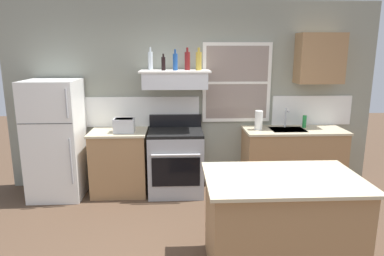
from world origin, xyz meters
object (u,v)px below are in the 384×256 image
Objects in this scene: bottle_balsamic_dark at (163,63)px; kitchen_island at (281,223)px; bottle_red_label_wine at (187,61)px; stove_range at (176,161)px; bottle_clear_tall at (150,60)px; paper_towel_roll at (259,120)px; bottle_champagne_gold_foil at (199,61)px; dish_soap_bottle at (304,121)px; bottle_blue_liqueur at (175,62)px; toaster at (124,125)px; refrigerator at (56,139)px.

bottle_balsamic_dark is 2.60m from kitchen_island.
stove_range is at bearing -142.88° from bottle_red_label_wine.
stove_range is 0.78× the size of kitchen_island.
paper_towel_roll is (1.52, -0.12, -0.83)m from bottle_clear_tall.
bottle_champagne_gold_foil reaches higher than paper_towel_roll.
dish_soap_bottle is at bearing 2.94° from bottle_champagne_gold_foil.
bottle_champagne_gold_foil is 0.22× the size of kitchen_island.
bottle_blue_liqueur is at bearing -155.00° from bottle_red_label_wine.
paper_towel_roll is at bearing -171.87° from dish_soap_bottle.
bottle_clear_tall is 2.38m from dish_soap_bottle.
refrigerator is at bearing 179.01° from toaster.
bottle_balsamic_dark reaches higher than toaster.
kitchen_island is (0.79, -1.98, -1.42)m from bottle_red_label_wine.
dish_soap_bottle is (1.56, 0.08, -0.87)m from bottle_champagne_gold_foil.
bottle_champagne_gold_foil is at bearing 10.04° from stove_range.
refrigerator is 2.11m from bottle_red_label_wine.
bottle_blue_liqueur is (1.66, 0.08, 1.05)m from refrigerator.
bottle_clear_tall reaches higher than bottle_red_label_wine.
paper_towel_roll is (1.01, -0.09, -0.83)m from bottle_red_label_wine.
bottle_red_label_wine is (0.17, 0.13, 1.41)m from stove_range.
paper_towel_roll is (0.86, -0.02, -0.83)m from bottle_champagne_gold_foil.
refrigerator is 1.70m from bottle_clear_tall.
bottle_clear_tall is at bearing 175.54° from paper_towel_roll.
bottle_champagne_gold_foil is at bearing -8.46° from bottle_clear_tall.
bottle_clear_tall is at bearing 171.54° from bottle_champagne_gold_foil.
bottle_blue_liqueur is 1.56× the size of dish_soap_bottle.
bottle_blue_liqueur is at bearing 179.24° from paper_towel_roll.
kitchen_island is at bearing -59.46° from bottle_balsamic_dark.
toaster is at bearing 132.73° from kitchen_island.
dish_soap_bottle is at bearing 65.17° from kitchen_island.
bottle_red_label_wine reaches higher than kitchen_island.
refrigerator is 1.81m from bottle_balsamic_dark.
bottle_balsamic_dark is at bearing 2.79° from refrigerator.
bottle_balsamic_dark is at bearing 120.54° from kitchen_island.
bottle_blue_liqueur reaches higher than bottle_balsamic_dark.
paper_towel_roll is at bearing -0.54° from bottle_balsamic_dark.
bottle_blue_liqueur is 1.04× the size of paper_towel_roll.
kitchen_island is (-0.22, -1.88, -0.59)m from paper_towel_roll.
paper_towel_roll is 0.19× the size of kitchen_island.
bottle_red_label_wine is at bearing -2.81° from bottle_clear_tall.
kitchen_island is (0.96, -1.84, -0.01)m from stove_range.
bottle_blue_liqueur reaches higher than kitchen_island.
bottle_balsamic_dark is 0.48m from bottle_champagne_gold_foil.
refrigerator reaches higher than dish_soap_bottle.
paper_towel_roll is (2.83, 0.06, 0.23)m from refrigerator.
dish_soap_bottle is at bearing 2.60° from refrigerator.
kitchen_island is (-0.92, -1.98, -0.54)m from dish_soap_bottle.
bottle_red_label_wine is 1.13× the size of paper_towel_roll.
kitchen_island is at bearing -68.18° from bottle_red_label_wine.
bottle_balsamic_dark is 0.16× the size of kitchen_island.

